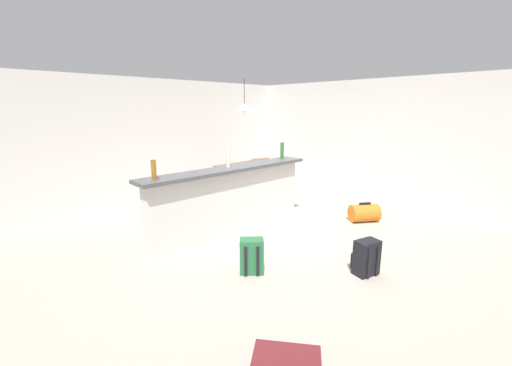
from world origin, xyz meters
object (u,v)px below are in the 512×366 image
bottle_amber (154,170)px  bottle_green (282,150)px  duffel_bag_orange (364,213)px  backpack_green (252,256)px  dining_table (246,169)px  pendant_lamp (244,107)px  dining_chair_near_partition (263,179)px  backpack_black (366,258)px  bottle_white (228,158)px

bottle_amber → bottle_green: (2.46, 0.06, 0.02)m
duffel_bag_orange → backpack_green: bearing=179.3°
dining_table → pendant_lamp: pendant_lamp is taller
pendant_lamp → duffel_bag_orange: bearing=-79.6°
bottle_green → duffel_bag_orange: 1.79m
dining_chair_near_partition → backpack_black: 3.13m
bottle_white → backpack_green: (-0.63, -1.19, -0.98)m
bottle_green → dining_chair_near_partition: 1.01m
pendant_lamp → dining_chair_near_partition: bearing=-93.8°
backpack_black → pendant_lamp: bearing=71.0°
duffel_bag_orange → bottle_green: bearing=121.0°
dining_table → dining_chair_near_partition: bearing=-88.0°
dining_chair_near_partition → duffel_bag_orange: size_ratio=1.64×
backpack_green → bottle_amber: bearing=117.1°
pendant_lamp → duffel_bag_orange: (0.47, -2.56, -1.78)m
dining_chair_near_partition → bottle_green: bearing=-108.6°
pendant_lamp → backpack_green: bearing=-130.3°
dining_chair_near_partition → duffel_bag_orange: (0.51, -1.97, -0.36)m
dining_table → backpack_black: size_ratio=2.62×
bottle_white → pendant_lamp: bearing=41.3°
dining_table → dining_chair_near_partition: dining_chair_near_partition is taller
bottle_amber → backpack_green: bearing=-62.9°
bottle_white → backpack_black: (0.32, -2.15, -0.98)m
backpack_black → dining_chair_near_partition: bearing=68.1°
bottle_green → duffel_bag_orange: size_ratio=0.50×
backpack_green → bottle_white: bearing=62.3°
bottle_green → backpack_green: bearing=-146.8°
bottle_amber → backpack_black: 2.78m
bottle_white → pendant_lamp: 2.16m
bottle_green → pendant_lamp: (0.28, 1.31, 0.75)m
bottle_green → dining_table: (0.22, 1.22, -0.54)m
dining_table → dining_chair_near_partition: 0.52m
bottle_amber → dining_chair_near_partition: (2.70, 0.78, -0.65)m
bottle_white → backpack_green: 1.66m
duffel_bag_orange → backpack_green: (-2.62, 0.03, 0.05)m
duffel_bag_orange → backpack_green: backpack_green is taller
dining_table → backpack_black: dining_table is taller
dining_table → duffel_bag_orange: (0.53, -2.47, -0.50)m
dining_table → pendant_lamp: size_ratio=1.61×
bottle_amber → bottle_green: 2.46m
bottle_green → bottle_white: bearing=-178.7°
bottle_white → backpack_green: bottle_white is taller
dining_chair_near_partition → backpack_green: (-2.11, -1.94, -0.31)m
bottle_white → pendant_lamp: size_ratio=0.41×
bottle_amber → duffel_bag_orange: 3.57m
bottle_white → duffel_bag_orange: 2.55m
bottle_white → dining_table: 2.00m
bottle_green → bottle_amber: bearing=-178.5°
duffel_bag_orange → dining_table: bearing=102.0°
dining_table → bottle_green: bearing=-100.4°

